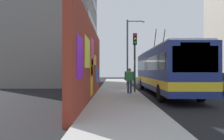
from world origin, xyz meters
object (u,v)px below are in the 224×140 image
(pedestrian_at_curb, at_px, (129,78))
(parked_car_navy, at_px, (204,80))
(parked_car_champagne, at_px, (185,78))
(street_lamp, at_px, (129,48))
(traffic_light, at_px, (135,53))
(city_bus, at_px, (164,70))

(pedestrian_at_curb, bearing_deg, parked_car_navy, -51.03)
(parked_car_champagne, bearing_deg, street_lamp, 119.76)
(pedestrian_at_curb, relative_size, street_lamp, 0.25)
(pedestrian_at_curb, bearing_deg, street_lamp, -4.14)
(parked_car_navy, height_order, traffic_light, traffic_light)
(traffic_light, bearing_deg, street_lamp, -0.88)
(parked_car_champagne, height_order, street_lamp, street_lamp)
(city_bus, distance_m, traffic_light, 2.50)
(parked_car_navy, height_order, parked_car_champagne, same)
(parked_car_navy, bearing_deg, parked_car_champagne, 0.00)
(pedestrian_at_curb, height_order, traffic_light, traffic_light)
(city_bus, height_order, parked_car_champagne, city_bus)
(pedestrian_at_curb, bearing_deg, traffic_light, -27.75)
(parked_car_navy, relative_size, traffic_light, 1.02)
(parked_car_navy, relative_size, street_lamp, 0.64)
(city_bus, height_order, traffic_light, city_bus)
(city_bus, xyz_separation_m, parked_car_navy, (5.61, -5.20, -0.99))
(parked_car_navy, xyz_separation_m, parked_car_champagne, (5.74, 0.00, 0.00))
(parked_car_navy, xyz_separation_m, pedestrian_at_curb, (-6.32, 7.81, 0.37))
(parked_car_navy, distance_m, parked_car_champagne, 5.74)
(parked_car_champagne, relative_size, street_lamp, 0.64)
(city_bus, bearing_deg, pedestrian_at_curb, 105.14)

